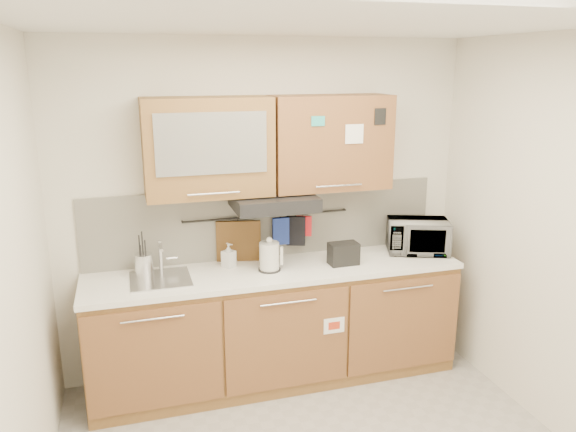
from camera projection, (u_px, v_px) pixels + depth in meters
ceiling at (341, 20)px, 2.66m from camera, size 3.20×3.20×0.00m
wall_back at (266, 209)px, 4.39m from camera, size 3.20×0.00×3.20m
wall_left at (7, 312)px, 2.56m from camera, size 0.00×3.00×3.00m
base_cabinet at (277, 331)px, 4.34m from camera, size 2.80×0.64×0.88m
countertop at (276, 271)px, 4.21m from camera, size 2.82×0.62×0.04m
backsplash at (266, 222)px, 4.40m from camera, size 2.80×0.02×0.56m
upper_cabinets at (270, 145)px, 4.09m from camera, size 1.82×0.37×0.70m
range_hood at (274, 202)px, 4.13m from camera, size 0.60×0.46×0.10m
sink at (161, 279)px, 3.98m from camera, size 0.42×0.40×0.26m
utensil_rail at (267, 216)px, 4.35m from camera, size 1.30×0.02×0.02m
utensil_crock at (144, 264)px, 4.04m from camera, size 0.15×0.15×0.33m
kettle at (270, 257)px, 4.14m from camera, size 0.20×0.19×0.26m
toaster at (343, 253)px, 4.27m from camera, size 0.23×0.14×0.17m
microwave at (418, 236)px, 4.54m from camera, size 0.56×0.47×0.27m
soap_bottle at (229, 255)px, 4.21m from camera, size 0.12×0.12×0.19m
cutting_board at (239, 247)px, 4.34m from camera, size 0.34×0.09×0.42m
oven_mitt at (281, 231)px, 4.40m from camera, size 0.13×0.04×0.21m
dark_pouch at (296, 231)px, 4.44m from camera, size 0.15×0.09×0.23m
pot_holder at (303, 226)px, 4.45m from camera, size 0.13×0.07×0.16m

